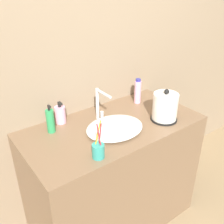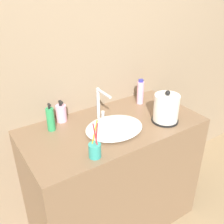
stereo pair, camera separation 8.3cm
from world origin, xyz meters
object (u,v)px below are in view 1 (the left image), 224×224
(electric_kettle, at_px, (165,108))
(shampoo_bottle, at_px, (60,114))
(faucet, at_px, (100,102))
(hand_cream_bottle, at_px, (138,91))
(toothbrush_cup, at_px, (98,150))
(lotion_bottle, at_px, (162,101))
(mouthwash_bottle, at_px, (50,121))

(electric_kettle, distance_m, shampoo_bottle, 0.70)
(faucet, distance_m, hand_cream_bottle, 0.38)
(toothbrush_cup, xyz_separation_m, lotion_bottle, (0.70, 0.21, 0.01))
(toothbrush_cup, xyz_separation_m, shampoo_bottle, (0.01, 0.46, 0.01))
(faucet, height_order, shampoo_bottle, faucet)
(lotion_bottle, bearing_deg, faucet, 164.01)
(faucet, bearing_deg, mouthwash_bottle, 171.60)
(electric_kettle, distance_m, toothbrush_cup, 0.60)
(mouthwash_bottle, distance_m, hand_cream_bottle, 0.71)
(electric_kettle, height_order, toothbrush_cup, electric_kettle)
(faucet, bearing_deg, toothbrush_cup, -125.31)
(toothbrush_cup, bearing_deg, electric_kettle, 7.47)
(lotion_bottle, relative_size, shampoo_bottle, 0.91)
(electric_kettle, bearing_deg, shampoo_bottle, 146.56)
(faucet, height_order, lotion_bottle, faucet)
(lotion_bottle, height_order, mouthwash_bottle, mouthwash_bottle)
(lotion_bottle, xyz_separation_m, shampoo_bottle, (-0.69, 0.25, 0.01))
(mouthwash_bottle, height_order, hand_cream_bottle, hand_cream_bottle)
(lotion_bottle, bearing_deg, electric_kettle, -130.06)
(shampoo_bottle, xyz_separation_m, hand_cream_bottle, (0.61, -0.07, 0.03))
(toothbrush_cup, xyz_separation_m, hand_cream_bottle, (0.62, 0.39, 0.05))
(electric_kettle, xyz_separation_m, mouthwash_bottle, (-0.68, 0.31, -0.01))
(electric_kettle, distance_m, hand_cream_bottle, 0.31)
(faucet, relative_size, mouthwash_bottle, 1.18)
(faucet, relative_size, electric_kettle, 0.99)
(electric_kettle, distance_m, lotion_bottle, 0.18)
(hand_cream_bottle, bearing_deg, faucet, -173.20)
(shampoo_bottle, bearing_deg, mouthwash_bottle, -145.10)
(hand_cream_bottle, bearing_deg, electric_kettle, -95.83)
(lotion_bottle, xyz_separation_m, hand_cream_bottle, (-0.08, 0.18, 0.04))
(lotion_bottle, distance_m, shampoo_bottle, 0.74)
(electric_kettle, xyz_separation_m, hand_cream_bottle, (0.03, 0.31, 0.00))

